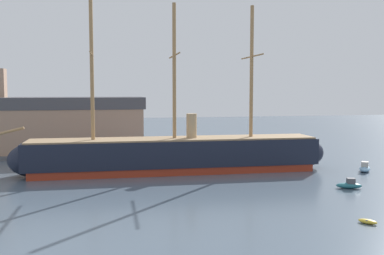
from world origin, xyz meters
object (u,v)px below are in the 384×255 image
Objects in this scene: motorboat_far_right at (365,168)px; dockside_warehouse_left at (22,127)px; dinghy_mid_right at (368,221)px; motorboat_alongside_stern at (349,185)px; tall_ship at (175,154)px.

dockside_warehouse_left is (-59.44, 30.38, 5.49)m from motorboat_far_right.
motorboat_far_right is (16.75, 26.38, 0.37)m from dinghy_mid_right.
motorboat_alongside_stern is 0.88× the size of motorboat_far_right.
motorboat_alongside_stern is at bearing 64.97° from dinghy_mid_right.
dinghy_mid_right is 16.80m from motorboat_alongside_stern.
dinghy_mid_right is 71.26m from dockside_warehouse_left.
tall_ship is 27.87m from motorboat_alongside_stern.
dinghy_mid_right is 0.55× the size of motorboat_alongside_stern.
motorboat_alongside_stern is at bearing -39.83° from dockside_warehouse_left.
dinghy_mid_right is 0.48× the size of motorboat_far_right.
dockside_warehouse_left reaches higher than motorboat_alongside_stern.
motorboat_alongside_stern is at bearing -38.14° from tall_ship.
dinghy_mid_right is 31.25m from motorboat_far_right.
dockside_warehouse_left is at bearing 138.91° from tall_ship.
motorboat_alongside_stern is (21.83, -17.14, -2.51)m from tall_ship.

